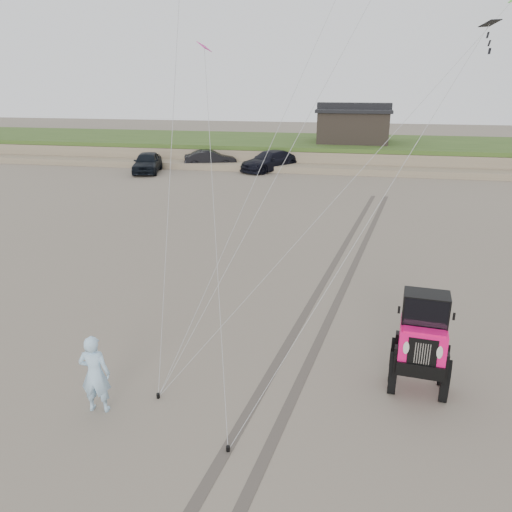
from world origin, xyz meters
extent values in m
plane|color=#6B6054|center=(0.00, 0.00, 0.00)|extent=(160.00, 160.00, 0.00)
cube|color=#7A6B54|center=(0.00, 38.00, 0.70)|extent=(160.00, 12.00, 1.40)
cube|color=#2D4719|center=(0.00, 38.00, 1.55)|extent=(160.00, 12.00, 0.35)
cube|color=#7A6B54|center=(0.00, 31.50, 0.25)|extent=(160.00, 3.50, 0.50)
cube|color=black|center=(2.00, 37.00, 3.03)|extent=(6.00, 5.00, 2.60)
cube|color=black|center=(2.00, 37.00, 4.45)|extent=(6.40, 5.40, 0.25)
cube|color=black|center=(2.00, 37.00, 4.83)|extent=(6.40, 1.20, 0.50)
imported|color=black|center=(-13.75, 28.06, 0.80)|extent=(2.93, 5.03, 1.61)
imported|color=black|center=(-9.49, 31.29, 0.71)|extent=(4.59, 2.76, 1.43)
imported|color=black|center=(-4.38, 30.75, 0.78)|extent=(4.89, 5.69, 1.57)
imported|color=#8DBFDB|center=(-2.84, -0.62, 0.92)|extent=(0.72, 0.52, 1.85)
cube|color=#DE1B8D|center=(-2.44, 7.09, 7.95)|extent=(0.38, 0.59, 0.30)
cube|color=black|center=(5.19, 3.87, 8.18)|extent=(0.54, 0.58, 0.18)
cylinder|color=black|center=(-1.70, 0.05, 0.06)|extent=(0.08, 0.08, 0.12)
cylinder|color=black|center=(0.33, -1.35, 0.06)|extent=(0.08, 0.08, 0.12)
cube|color=#4C443D|center=(1.60, 8.00, 0.00)|extent=(4.42, 29.74, 0.01)
cube|color=#4C443D|center=(2.40, 8.00, 0.00)|extent=(4.42, 29.74, 0.01)
camera|label=1|loc=(2.45, -9.14, 6.99)|focal=35.00mm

